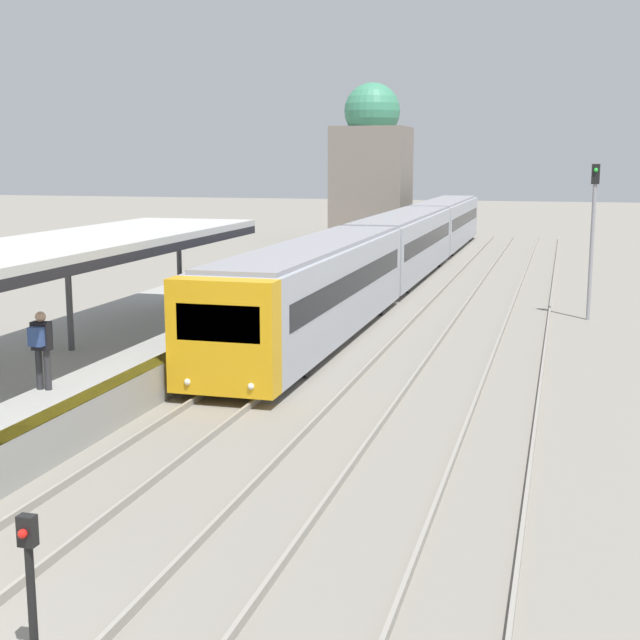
{
  "coord_description": "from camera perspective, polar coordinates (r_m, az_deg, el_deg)",
  "views": [
    {
      "loc": [
        7.59,
        -6.8,
        5.72
      ],
      "look_at": [
        1.61,
        14.93,
        1.64
      ],
      "focal_mm": 50.0,
      "sensor_mm": 36.0,
      "label": 1
    }
  ],
  "objects": [
    {
      "name": "platform_canopy",
      "position": [
        23.03,
        -15.83,
        4.64
      ],
      "size": [
        4.0,
        16.68,
        2.8
      ],
      "color": "beige",
      "rests_on": "station_platform"
    },
    {
      "name": "person_on_platform",
      "position": [
        19.41,
        -17.43,
        -1.47
      ],
      "size": [
        0.4,
        0.4,
        1.66
      ],
      "color": "#2D2D33",
      "rests_on": "station_platform"
    },
    {
      "name": "train_near",
      "position": [
        43.4,
        5.26,
        4.93
      ],
      "size": [
        2.66,
        47.56,
        3.1
      ],
      "color": "gold",
      "rests_on": "ground_plane"
    },
    {
      "name": "signal_post_near",
      "position": [
        10.9,
        -18.08,
        -15.17
      ],
      "size": [
        0.2,
        0.22,
        1.82
      ],
      "color": "black",
      "rests_on": "ground_plane"
    },
    {
      "name": "signal_mast_far",
      "position": [
        33.21,
        17.07,
        5.9
      ],
      "size": [
        0.28,
        0.29,
        5.56
      ],
      "color": "gray",
      "rests_on": "ground_plane"
    },
    {
      "name": "distant_domed_building",
      "position": [
        64.48,
        3.33,
        9.72
      ],
      "size": [
        5.13,
        5.13,
        11.04
      ],
      "color": "slate",
      "rests_on": "ground_plane"
    }
  ]
}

